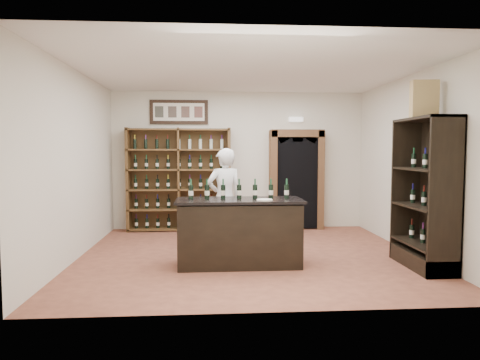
# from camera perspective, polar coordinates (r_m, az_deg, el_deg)

# --- Properties ---
(floor) EXTENTS (5.50, 5.50, 0.00)m
(floor) POSITION_cam_1_polar(r_m,az_deg,el_deg) (7.15, 1.20, -9.98)
(floor) COLOR #95533B
(floor) RESTS_ON ground
(ceiling) EXTENTS (5.50, 5.50, 0.00)m
(ceiling) POSITION_cam_1_polar(r_m,az_deg,el_deg) (7.05, 1.24, 14.39)
(ceiling) COLOR white
(ceiling) RESTS_ON wall_back
(wall_back) EXTENTS (5.50, 0.04, 3.00)m
(wall_back) POSITION_cam_1_polar(r_m,az_deg,el_deg) (9.43, -0.15, 2.62)
(wall_back) COLOR beige
(wall_back) RESTS_ON ground
(wall_left) EXTENTS (0.04, 5.00, 3.00)m
(wall_left) POSITION_cam_1_polar(r_m,az_deg,el_deg) (7.23, -21.04, 1.93)
(wall_left) COLOR beige
(wall_left) RESTS_ON ground
(wall_right) EXTENTS (0.04, 5.00, 3.00)m
(wall_right) POSITION_cam_1_polar(r_m,az_deg,el_deg) (7.70, 22.08, 2.01)
(wall_right) COLOR beige
(wall_right) RESTS_ON ground
(wine_shelf) EXTENTS (2.20, 0.38, 2.20)m
(wine_shelf) POSITION_cam_1_polar(r_m,az_deg,el_deg) (9.29, -8.11, 0.08)
(wine_shelf) COLOR brown
(wine_shelf) RESTS_ON ground
(framed_picture) EXTENTS (1.25, 0.04, 0.52)m
(framed_picture) POSITION_cam_1_polar(r_m,az_deg,el_deg) (9.44, -8.14, 8.96)
(framed_picture) COLOR black
(framed_picture) RESTS_ON wall_back
(arched_doorway) EXTENTS (1.17, 0.35, 2.17)m
(arched_doorway) POSITION_cam_1_polar(r_m,az_deg,el_deg) (9.45, 7.50, 0.39)
(arched_doorway) COLOR black
(arched_doorway) RESTS_ON ground
(emergency_light) EXTENTS (0.30, 0.10, 0.10)m
(emergency_light) POSITION_cam_1_polar(r_m,az_deg,el_deg) (9.54, 7.46, 8.01)
(emergency_light) COLOR white
(emergency_light) RESTS_ON wall_back
(tasting_counter) EXTENTS (1.88, 0.78, 1.00)m
(tasting_counter) POSITION_cam_1_polar(r_m,az_deg,el_deg) (6.44, -0.09, -7.04)
(tasting_counter) COLOR black
(tasting_counter) RESTS_ON ground
(counter_bottle_0) EXTENTS (0.07, 0.07, 0.30)m
(counter_bottle_0) POSITION_cam_1_polar(r_m,az_deg,el_deg) (6.40, -6.57, -1.59)
(counter_bottle_0) COLOR black
(counter_bottle_0) RESTS_ON tasting_counter
(counter_bottle_1) EXTENTS (0.07, 0.07, 0.30)m
(counter_bottle_1) POSITION_cam_1_polar(r_m,az_deg,el_deg) (6.39, -4.42, -1.58)
(counter_bottle_1) COLOR black
(counter_bottle_1) RESTS_ON tasting_counter
(counter_bottle_2) EXTENTS (0.07, 0.07, 0.30)m
(counter_bottle_2) POSITION_cam_1_polar(r_m,az_deg,el_deg) (6.40, -2.27, -1.57)
(counter_bottle_2) COLOR black
(counter_bottle_2) RESTS_ON tasting_counter
(counter_bottle_3) EXTENTS (0.07, 0.07, 0.30)m
(counter_bottle_3) POSITION_cam_1_polar(r_m,az_deg,el_deg) (6.41, -0.12, -1.56)
(counter_bottle_3) COLOR black
(counter_bottle_3) RESTS_ON tasting_counter
(counter_bottle_4) EXTENTS (0.07, 0.07, 0.30)m
(counter_bottle_4) POSITION_cam_1_polar(r_m,az_deg,el_deg) (6.43, 2.01, -1.54)
(counter_bottle_4) COLOR black
(counter_bottle_4) RESTS_ON tasting_counter
(counter_bottle_5) EXTENTS (0.07, 0.07, 0.30)m
(counter_bottle_5) POSITION_cam_1_polar(r_m,az_deg,el_deg) (6.46, 4.13, -1.52)
(counter_bottle_5) COLOR black
(counter_bottle_5) RESTS_ON tasting_counter
(counter_bottle_6) EXTENTS (0.07, 0.07, 0.30)m
(counter_bottle_6) POSITION_cam_1_polar(r_m,az_deg,el_deg) (6.49, 6.23, -1.50)
(counter_bottle_6) COLOR black
(counter_bottle_6) RESTS_ON tasting_counter
(side_cabinet) EXTENTS (0.48, 1.20, 2.20)m
(side_cabinet) POSITION_cam_1_polar(r_m,az_deg,el_deg) (6.86, 23.53, -4.50)
(side_cabinet) COLOR black
(side_cabinet) RESTS_ON ground
(shopkeeper) EXTENTS (0.74, 0.59, 1.76)m
(shopkeeper) POSITION_cam_1_polar(r_m,az_deg,el_deg) (7.57, -2.10, -2.43)
(shopkeeper) COLOR white
(shopkeeper) RESTS_ON ground
(plate) EXTENTS (0.23, 0.23, 0.02)m
(plate) POSITION_cam_1_polar(r_m,az_deg,el_deg) (6.19, 3.30, -2.67)
(plate) COLOR silver
(plate) RESTS_ON tasting_counter
(wine_crate) EXTENTS (0.39, 0.20, 0.53)m
(wine_crate) POSITION_cam_1_polar(r_m,az_deg,el_deg) (6.81, 23.35, 9.89)
(wine_crate) COLOR tan
(wine_crate) RESTS_ON side_cabinet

